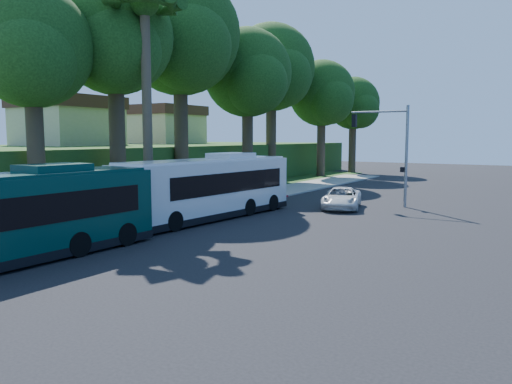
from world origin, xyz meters
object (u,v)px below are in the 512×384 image
Objects in this scene: pickup at (342,198)px; bus_shelter at (144,188)px; teal_bus at (10,217)px; white_bus at (210,187)px.

bus_shelter is at bearing -147.33° from pickup.
white_bus is at bearing 91.65° from teal_bus.
bus_shelter is at bearing -147.13° from white_bus.
teal_bus is at bearing -85.84° from white_bus.
bus_shelter is 3.95m from white_bus.
teal_bus is (-0.01, -12.61, -0.06)m from white_bus.
teal_bus is 2.46× the size of pickup.
bus_shelter is at bearing 109.56° from teal_bus.
teal_bus is 21.32m from pickup.
pickup is (5.10, 8.06, -1.17)m from white_bus.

